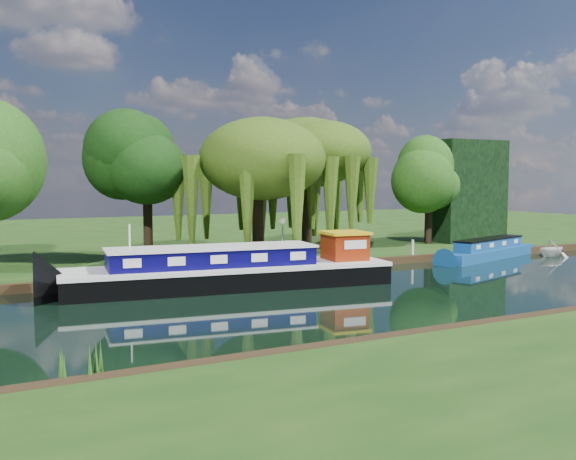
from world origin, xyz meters
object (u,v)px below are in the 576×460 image
white_cruiser (552,256)px  narrowboat (489,251)px  red_dinghy (108,296)px  dutch_barge (233,271)px

white_cruiser → narrowboat: bearing=70.8°
red_dinghy → white_cruiser: (30.76, 0.68, 0.00)m
red_dinghy → white_cruiser: 30.77m
red_dinghy → white_cruiser: bearing=-80.7°
narrowboat → red_dinghy: size_ratio=3.37×
dutch_barge → red_dinghy: size_ratio=5.42×
dutch_barge → red_dinghy: bearing=-177.9°
dutch_barge → red_dinghy: 6.10m
narrowboat → white_cruiser: 4.94m
narrowboat → red_dinghy: narrowboat is taller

